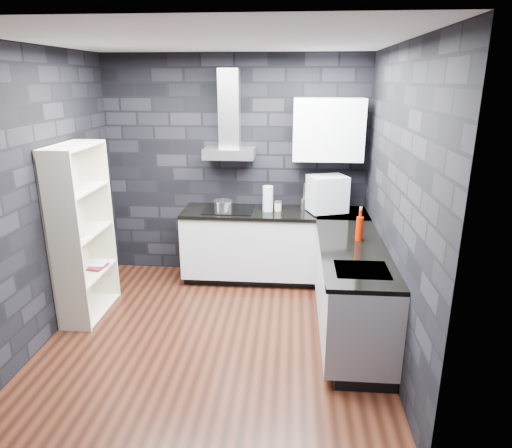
# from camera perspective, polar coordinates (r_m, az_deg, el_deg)

# --- Properties ---
(ground) EXTENTS (3.20, 3.20, 0.00)m
(ground) POSITION_cam_1_polar(r_m,az_deg,el_deg) (4.66, -4.89, -13.40)
(ground) COLOR #3A1A10
(ceiling) EXTENTS (3.20, 3.20, 0.00)m
(ceiling) POSITION_cam_1_polar(r_m,az_deg,el_deg) (4.01, -5.96, 21.87)
(ceiling) COLOR white
(wall_back) EXTENTS (3.20, 0.05, 2.70)m
(wall_back) POSITION_cam_1_polar(r_m,az_deg,el_deg) (5.70, -2.54, 7.03)
(wall_back) COLOR black
(wall_back) RESTS_ON ground
(wall_front) EXTENTS (3.20, 0.05, 2.70)m
(wall_front) POSITION_cam_1_polar(r_m,az_deg,el_deg) (2.63, -11.49, -6.20)
(wall_front) COLOR black
(wall_front) RESTS_ON ground
(wall_left) EXTENTS (0.05, 3.20, 2.70)m
(wall_left) POSITION_cam_1_polar(r_m,az_deg,el_deg) (4.70, -25.33, 3.02)
(wall_left) COLOR black
(wall_left) RESTS_ON ground
(wall_right) EXTENTS (0.05, 3.20, 2.70)m
(wall_right) POSITION_cam_1_polar(r_m,az_deg,el_deg) (4.17, 17.21, 2.27)
(wall_right) COLOR black
(wall_right) RESTS_ON ground
(toekick_back) EXTENTS (2.18, 0.50, 0.10)m
(toekick_back) POSITION_cam_1_polar(r_m,az_deg,el_deg) (5.78, 2.23, -6.36)
(toekick_back) COLOR black
(toekick_back) RESTS_ON ground
(toekick_right) EXTENTS (0.50, 1.78, 0.10)m
(toekick_right) POSITION_cam_1_polar(r_m,az_deg,el_deg) (4.71, 12.03, -12.71)
(toekick_right) COLOR black
(toekick_right) RESTS_ON ground
(counter_back_cab) EXTENTS (2.20, 0.60, 0.76)m
(counter_back_cab) POSITION_cam_1_polar(r_m,az_deg,el_deg) (5.58, 2.27, -2.49)
(counter_back_cab) COLOR silver
(counter_back_cab) RESTS_ON ground
(counter_right_cab) EXTENTS (0.60, 1.80, 0.76)m
(counter_right_cab) POSITION_cam_1_polar(r_m,az_deg,el_deg) (4.50, 11.87, -7.98)
(counter_right_cab) COLOR silver
(counter_right_cab) RESTS_ON ground
(counter_back_top) EXTENTS (2.20, 0.62, 0.04)m
(counter_back_top) POSITION_cam_1_polar(r_m,az_deg,el_deg) (5.44, 2.31, 1.43)
(counter_back_top) COLOR black
(counter_back_top) RESTS_ON counter_back_cab
(counter_right_top) EXTENTS (0.62, 1.80, 0.04)m
(counter_right_top) POSITION_cam_1_polar(r_m,az_deg,el_deg) (4.35, 12.07, -3.22)
(counter_right_top) COLOR black
(counter_right_top) RESTS_ON counter_right_cab
(counter_corner_top) EXTENTS (0.62, 0.62, 0.04)m
(counter_corner_top) POSITION_cam_1_polar(r_m,az_deg,el_deg) (5.48, 10.71, 1.24)
(counter_corner_top) COLOR black
(counter_corner_top) RESTS_ON counter_right_cab
(hood_body) EXTENTS (0.60, 0.34, 0.12)m
(hood_body) POSITION_cam_1_polar(r_m,az_deg,el_deg) (5.48, -3.35, 8.81)
(hood_body) COLOR #B9B8BC
(hood_body) RESTS_ON wall_back
(hood_chimney) EXTENTS (0.24, 0.20, 0.90)m
(hood_chimney) POSITION_cam_1_polar(r_m,az_deg,el_deg) (5.50, -3.35, 14.19)
(hood_chimney) COLOR #B9B8BC
(hood_chimney) RESTS_ON hood_body
(upper_cabinet) EXTENTS (0.80, 0.35, 0.70)m
(upper_cabinet) POSITION_cam_1_polar(r_m,az_deg,el_deg) (5.40, 9.01, 11.60)
(upper_cabinet) COLOR white
(upper_cabinet) RESTS_ON wall_back
(cooktop) EXTENTS (0.58, 0.50, 0.01)m
(cooktop) POSITION_cam_1_polar(r_m,az_deg,el_deg) (5.49, -3.42, 1.85)
(cooktop) COLOR black
(cooktop) RESTS_ON counter_back_top
(sink_rim) EXTENTS (0.44, 0.40, 0.01)m
(sink_rim) POSITION_cam_1_polar(r_m,az_deg,el_deg) (3.88, 13.10, -5.64)
(sink_rim) COLOR #B9B8BC
(sink_rim) RESTS_ON counter_right_top
(pot) EXTENTS (0.22, 0.22, 0.12)m
(pot) POSITION_cam_1_polar(r_m,az_deg,el_deg) (5.35, -4.13, 2.15)
(pot) COLOR silver
(pot) RESTS_ON cooktop
(glass_vase) EXTENTS (0.12, 0.12, 0.30)m
(glass_vase) POSITION_cam_1_polar(r_m,az_deg,el_deg) (5.40, 1.49, 3.19)
(glass_vase) COLOR silver
(glass_vase) RESTS_ON counter_back_top
(storage_jar) EXTENTS (0.11, 0.11, 0.10)m
(storage_jar) POSITION_cam_1_polar(r_m,az_deg,el_deg) (5.44, 2.75, 2.19)
(storage_jar) COLOR #C8B88F
(storage_jar) RESTS_ON counter_back_top
(utensil_crock) EXTENTS (0.12, 0.12, 0.14)m
(utensil_crock) POSITION_cam_1_polar(r_m,az_deg,el_deg) (5.53, 6.11, 2.57)
(utensil_crock) COLOR silver
(utensil_crock) RESTS_ON counter_back_top
(appliance_garage) EXTENTS (0.51, 0.45, 0.42)m
(appliance_garage) POSITION_cam_1_polar(r_m,az_deg,el_deg) (5.39, 8.89, 3.76)
(appliance_garage) COLOR silver
(appliance_garage) RESTS_ON counter_back_top
(red_bottle) EXTENTS (0.09, 0.09, 0.24)m
(red_bottle) POSITION_cam_1_polar(r_m,az_deg,el_deg) (4.52, 12.80, -0.59)
(red_bottle) COLOR #9A1300
(red_bottle) RESTS_ON counter_right_top
(bookshelf) EXTENTS (0.47, 0.85, 1.80)m
(bookshelf) POSITION_cam_1_polar(r_m,az_deg,el_deg) (4.98, -20.88, -1.06)
(bookshelf) COLOR beige
(bookshelf) RESTS_ON ground
(fruit_bowl) EXTENTS (0.22, 0.22, 0.05)m
(fruit_bowl) POSITION_cam_1_polar(r_m,az_deg,el_deg) (4.87, -21.53, -1.11)
(fruit_bowl) COLOR white
(fruit_bowl) RESTS_ON bookshelf
(book_red) EXTENTS (0.16, 0.05, 0.21)m
(book_red) POSITION_cam_1_polar(r_m,az_deg,el_deg) (5.22, -19.95, -3.97)
(book_red) COLOR maroon
(book_red) RESTS_ON bookshelf
(book_second) EXTENTS (0.16, 0.02, 0.22)m
(book_second) POSITION_cam_1_polar(r_m,az_deg,el_deg) (5.24, -19.90, -3.61)
(book_second) COLOR #B2B2B2
(book_second) RESTS_ON bookshelf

